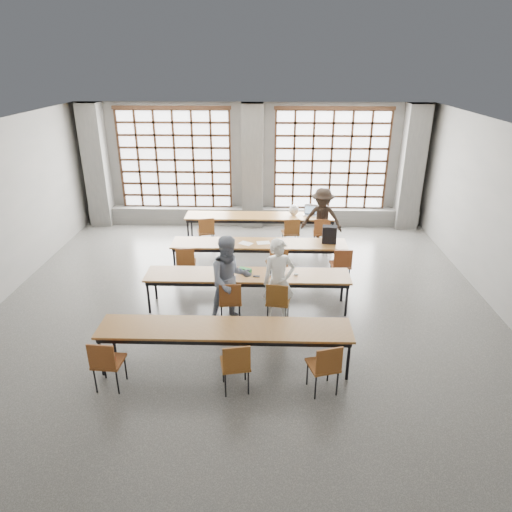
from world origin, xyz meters
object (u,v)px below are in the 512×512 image
Objects in this scene: desk_row_a at (260,218)px; laptop_back at (311,212)px; chair_front_left at (230,298)px; plastic_bag at (294,210)px; desk_row_d at (225,331)px; phone at (256,276)px; desk_row_b at (259,245)px; chair_back_left at (206,230)px; chair_front_right at (278,299)px; backpack at (329,235)px; chair_mid_centre at (277,262)px; mouse at (296,274)px; chair_mid_right at (341,263)px; green_box at (245,270)px; student_male at (279,282)px; student_female at (230,280)px; chair_near_right at (325,364)px; laptop_front at (276,269)px; chair_mid_left at (186,261)px; chair_near_left at (106,360)px; red_pouch at (108,359)px; desk_row_c at (247,277)px; chair_back_mid at (291,231)px; chair_near_mid at (236,362)px; chair_back_right at (322,231)px; student_back at (322,219)px.

desk_row_a is 1.37m from laptop_back.
plastic_bag reaches higher than chair_front_left.
desk_row_d is 1.88m from phone.
desk_row_b is 1.94m from chair_back_left.
backpack is (1.20, 2.33, 0.39)m from chair_front_right.
desk_row_d is 5.02m from chair_back_left.
chair_front_right is at bearing -112.01° from backpack.
mouse is at bearing -71.84° from chair_mid_centre.
chair_mid_right reaches higher than green_box.
student_female is (-0.90, 0.00, 0.02)m from student_male.
student_male is (-0.65, 2.05, 0.29)m from chair_near_right.
laptop_front is at bearing -58.56° from chair_back_left.
plastic_bag is at bearing 46.99° from chair_mid_left.
chair_mid_centre is 1.00× the size of chair_near_left.
desk_row_b is 4.66m from red_pouch.
laptop_front is (-0.69, 2.66, 0.25)m from chair_near_right.
plastic_bag is (0.51, 3.57, 0.08)m from laptop_front.
desk_row_c is 3.24m from chair_back_left.
desk_row_c is at bearing -120.50° from chair_mid_centre.
chair_mid_right is 5.29m from red_pouch.
chair_near_mid is at bearing -100.57° from chair_back_mid.
laptop_back is (1.34, 2.08, 0.13)m from desk_row_b.
chair_mid_left and chair_mid_centre have the same top height.
chair_mid_right is 6.77× the size of phone.
red_pouch is (-2.53, -2.58, -0.29)m from laptop_front.
desk_row_a is 3.73m from phone.
chair_mid_right is (1.81, -0.63, -0.13)m from desk_row_b.
student_male is at bearing -102.41° from laptop_back.
chair_mid_left is 4.46m from chair_near_right.
laptop_back is at bearing 99.65° from chair_mid_right.
laptop_back reaches higher than green_box.
chair_near_left is at bearing -116.05° from plastic_bag.
laptop_back reaches higher than chair_back_right.
chair_back_mid is at bearing 92.79° from chair_near_right.
backpack is at bearing 66.60° from chair_near_mid.
chair_near_left is 0.54× the size of student_back.
plastic_bag reaches higher than mouse.
chair_back_mid is 3.21m from phone.
phone is at bearing 18.54° from student_female.
chair_mid_centre is 1.12m from mouse.
chair_mid_right is at bearing 31.86° from phone.
mouse is 0.34× the size of plastic_bag.
desk_row_a is 4.55× the size of chair_back_mid.
chair_mid_right is 3.52× the size of green_box.
chair_back_left is 1.98m from chair_mid_left.
chair_mid_left reaches higher than desk_row_c.
chair_front_right is (1.99, -1.66, 0.00)m from chair_mid_left.
student_male is 0.97× the size of student_female.
plastic_bag is (0.89, 3.78, 0.14)m from phone.
green_box is at bearing -155.14° from chair_mid_right.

